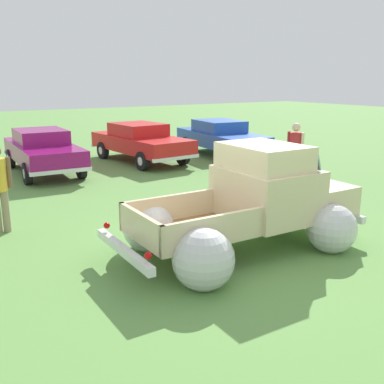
{
  "coord_description": "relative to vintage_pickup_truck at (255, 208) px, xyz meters",
  "views": [
    {
      "loc": [
        -4.91,
        -6.13,
        3.08
      ],
      "look_at": [
        0.0,
        1.55,
        0.78
      ],
      "focal_mm": 42.32,
      "sensor_mm": 36.0,
      "label": 1
    }
  ],
  "objects": [
    {
      "name": "show_car_3",
      "position": [
        5.46,
        8.54,
        0.03
      ],
      "size": [
        2.33,
        4.85,
        1.43
      ],
      "rotation": [
        0.0,
        0.0,
        -1.68
      ],
      "color": "black",
      "rests_on": "ground"
    },
    {
      "name": "ground_plane",
      "position": [
        -0.39,
        0.01,
        -0.76
      ],
      "size": [
        80.0,
        80.0,
        0.0
      ],
      "primitive_type": "plane",
      "color": "#609347"
    },
    {
      "name": "vintage_pickup_truck",
      "position": [
        0.0,
        0.0,
        0.0
      ],
      "size": [
        4.65,
        2.81,
        1.96
      ],
      "rotation": [
        0.0,
        0.0,
        -0.01
      ],
      "color": "black",
      "rests_on": "ground"
    },
    {
      "name": "show_car_1",
      "position": [
        -1.47,
        9.04,
        0.03
      ],
      "size": [
        2.0,
        4.72,
        1.43
      ],
      "rotation": [
        0.0,
        0.0,
        -1.61
      ],
      "color": "black",
      "rests_on": "ground"
    },
    {
      "name": "lane_cone_0",
      "position": [
        2.74,
        2.46,
        -0.45
      ],
      "size": [
        0.36,
        0.36,
        0.63
      ],
      "color": "black",
      "rests_on": "ground"
    },
    {
      "name": "spectator_0",
      "position": [
        4.21,
        3.2,
        0.3
      ],
      "size": [
        0.43,
        0.53,
        1.83
      ],
      "rotation": [
        0.0,
        0.0,
        0.3
      ],
      "color": "navy",
      "rests_on": "ground"
    },
    {
      "name": "show_car_2",
      "position": [
        2.19,
        9.17,
        0.03
      ],
      "size": [
        2.27,
        4.8,
        1.43
      ],
      "rotation": [
        0.0,
        0.0,
        -1.49
      ],
      "color": "black",
      "rests_on": "ground"
    }
  ]
}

